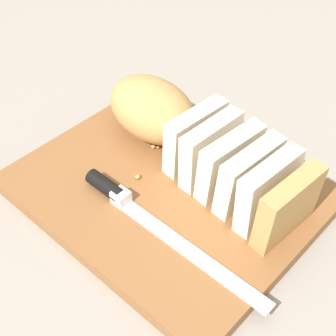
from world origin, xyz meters
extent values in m
plane|color=gray|center=(0.00, 0.00, 0.00)|extent=(3.00, 3.00, 0.00)
cube|color=brown|center=(0.00, 0.00, 0.01)|extent=(0.38, 0.32, 0.02)
ellipsoid|color=tan|center=(-0.09, 0.06, 0.06)|extent=(0.15, 0.11, 0.08)
cube|color=#F2E8CC|center=(-0.01, 0.06, 0.06)|extent=(0.03, 0.10, 0.08)
cube|color=#F2E8CC|center=(0.02, 0.05, 0.06)|extent=(0.02, 0.10, 0.08)
cube|color=#F2E8CC|center=(0.06, 0.05, 0.06)|extent=(0.03, 0.10, 0.08)
cube|color=#F2E8CC|center=(0.09, 0.05, 0.06)|extent=(0.03, 0.10, 0.08)
cube|color=#F2E8CC|center=(0.12, 0.05, 0.06)|extent=(0.03, 0.10, 0.08)
cube|color=tan|center=(0.15, 0.04, 0.06)|extent=(0.03, 0.10, 0.08)
cube|color=silver|center=(0.09, -0.06, 0.02)|extent=(0.23, 0.03, 0.00)
cylinder|color=black|center=(-0.05, -0.06, 0.03)|extent=(0.06, 0.02, 0.02)
cube|color=silver|center=(-0.02, -0.06, 0.03)|extent=(0.02, 0.02, 0.02)
sphere|color=tan|center=(-0.04, -0.02, 0.02)|extent=(0.01, 0.01, 0.01)
sphere|color=tan|center=(0.00, 0.03, 0.02)|extent=(0.01, 0.01, 0.01)
sphere|color=tan|center=(-0.07, 0.04, 0.02)|extent=(0.01, 0.01, 0.01)
sphere|color=tan|center=(-0.06, 0.04, 0.02)|extent=(0.00, 0.00, 0.00)
camera|label=1|loc=(0.32, -0.32, 0.48)|focal=52.99mm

